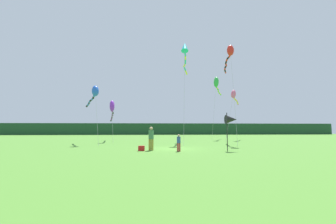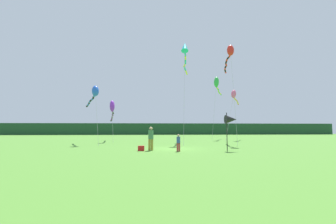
{
  "view_description": "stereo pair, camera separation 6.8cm",
  "coord_description": "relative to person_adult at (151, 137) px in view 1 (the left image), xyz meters",
  "views": [
    {
      "loc": [
        -1.89,
        -18.3,
        1.69
      ],
      "look_at": [
        0.0,
        6.0,
        3.62
      ],
      "focal_mm": 22.79,
      "sensor_mm": 36.0,
      "label": 1
    },
    {
      "loc": [
        -1.82,
        -18.3,
        1.69
      ],
      "look_at": [
        0.0,
        6.0,
        3.62
      ],
      "focal_mm": 22.79,
      "sensor_mm": 36.0,
      "label": 2
    }
  ],
  "objects": [
    {
      "name": "kite_blue",
      "position": [
        -6.35,
        7.13,
        4.67
      ],
      "size": [
        2.94,
        5.29,
        6.55
      ],
      "color": "#B2B2B2",
      "rests_on": "ground"
    },
    {
      "name": "banner_flag_pole",
      "position": [
        6.27,
        -0.63,
        1.37
      ],
      "size": [
        0.9,
        0.7,
        2.96
      ],
      "color": "black",
      "rests_on": "ground"
    },
    {
      "name": "person_adult",
      "position": [
        0.0,
        0.0,
        0.0
      ],
      "size": [
        0.41,
        0.41,
        1.85
      ],
      "color": "olive",
      "rests_on": "ground"
    },
    {
      "name": "cooler_box",
      "position": [
        -0.74,
        -0.25,
        -0.84
      ],
      "size": [
        0.49,
        0.3,
        0.39
      ],
      "primitive_type": "cube",
      "color": "red",
      "rests_on": "ground"
    },
    {
      "name": "kite_cyan",
      "position": [
        4.17,
        8.98,
        10.51
      ],
      "size": [
        2.23,
        10.36,
        12.55
      ],
      "color": "#B2B2B2",
      "rests_on": "ground"
    },
    {
      "name": "person_child",
      "position": [
        2.08,
        -0.87,
        -0.32
      ],
      "size": [
        0.28,
        0.28,
        1.28
      ],
      "color": "#B23338",
      "rests_on": "ground"
    },
    {
      "name": "kite_green",
      "position": [
        10.67,
        16.91,
        8.14
      ],
      "size": [
        3.82,
        6.75,
        10.3
      ],
      "color": "#B2B2B2",
      "rests_on": "ground"
    },
    {
      "name": "kite_rainbow",
      "position": [
        12.61,
        14.52,
        5.81
      ],
      "size": [
        4.37,
        5.75,
        7.76
      ],
      "color": "#B2B2B2",
      "rests_on": "ground"
    },
    {
      "name": "kite_red",
      "position": [
        9.3,
        7.25,
        9.67
      ],
      "size": [
        1.69,
        7.43,
        11.64
      ],
      "color": "#B2B2B2",
      "rests_on": "ground"
    },
    {
      "name": "distant_treeline",
      "position": [
        1.91,
        46.35,
        0.63
      ],
      "size": [
        108.0,
        2.09,
        3.32
      ],
      "primitive_type": "cube",
      "color": "#1E4228",
      "rests_on": "ground"
    },
    {
      "name": "kite_purple",
      "position": [
        -5.16,
        11.44,
        3.33
      ],
      "size": [
        1.78,
        7.26,
        5.47
      ],
      "color": "#B2B2B2",
      "rests_on": "ground"
    },
    {
      "name": "ground_plane",
      "position": [
        1.91,
        1.35,
        -1.03
      ],
      "size": [
        120.0,
        120.0,
        0.0
      ],
      "primitive_type": "plane",
      "color": "#4C842D"
    }
  ]
}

